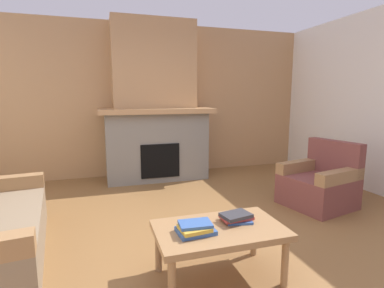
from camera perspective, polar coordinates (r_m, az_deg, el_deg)
ground at (r=3.03m, az=2.74°, el=-19.20°), size 9.00×9.00×0.00m
wall_back_wood_panel at (r=5.58m, az=-7.78°, el=8.22°), size 6.00×0.12×2.70m
fireplace at (r=5.21m, az=-7.05°, el=6.11°), size 1.90×0.82×2.70m
armchair at (r=4.30m, az=23.26°, el=-7.00°), size 0.90×0.90×0.85m
coffee_table at (r=2.44m, az=5.26°, el=-16.72°), size 1.00×0.60×0.43m
book_stack_near_edge at (r=2.29m, az=0.63°, el=-15.84°), size 0.29×0.23×0.08m
book_stack_center at (r=2.52m, az=8.53°, el=-13.65°), size 0.27×0.21×0.07m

